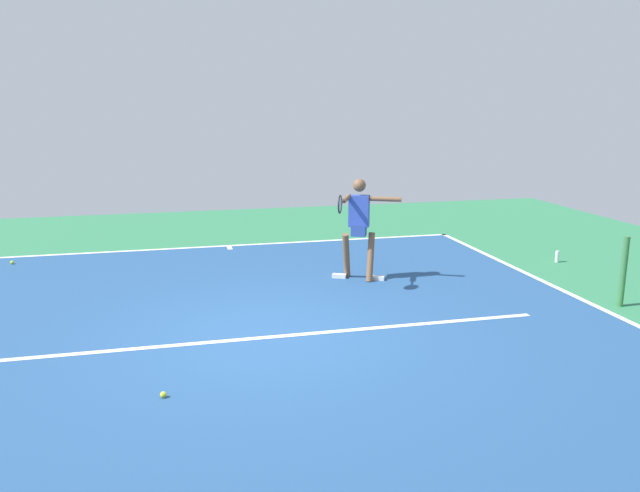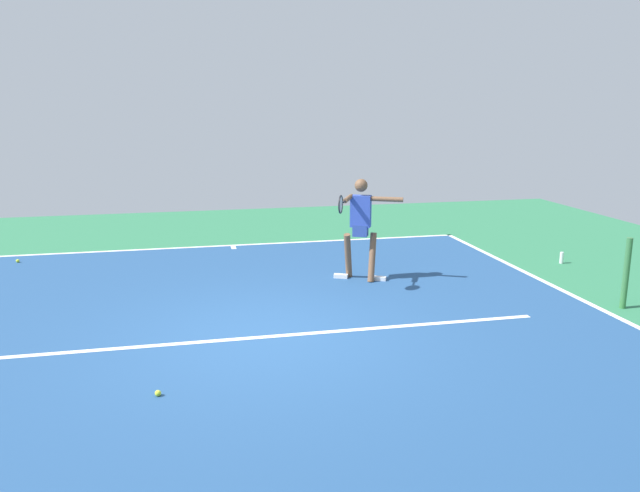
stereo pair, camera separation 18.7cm
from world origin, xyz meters
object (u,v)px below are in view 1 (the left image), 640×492
at_px(tennis_ball_far_corner, 163,395).
at_px(tennis_player, 359,223).
at_px(net_post, 623,272).
at_px(water_bottle, 557,257).
at_px(tennis_ball_near_player, 12,262).

bearing_deg(tennis_ball_far_corner, tennis_player, -130.77).
bearing_deg(net_post, water_bottle, -104.31).
bearing_deg(tennis_ball_near_player, net_post, 152.71).
relative_size(net_post, tennis_player, 0.61).
height_order(tennis_player, water_bottle, tennis_player).
xyz_separation_m(tennis_player, tennis_ball_near_player, (6.05, -2.56, -0.97)).
bearing_deg(net_post, tennis_ball_far_corner, 12.48).
bearing_deg(tennis_ball_far_corner, tennis_ball_near_player, -66.32).
bearing_deg(tennis_ball_near_player, water_bottle, 167.21).
height_order(tennis_ball_near_player, water_bottle, water_bottle).
relative_size(tennis_player, water_bottle, 7.99).
bearing_deg(tennis_player, water_bottle, -150.66).
xyz_separation_m(tennis_ball_near_player, tennis_ball_far_corner, (-2.79, 6.35, 0.00)).
xyz_separation_m(net_post, tennis_player, (3.40, -2.32, 0.47)).
relative_size(tennis_player, tennis_ball_far_corner, 26.63).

